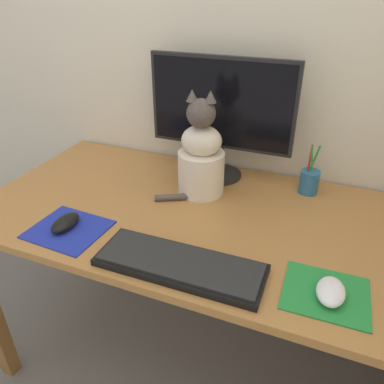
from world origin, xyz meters
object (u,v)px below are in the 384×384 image
monitor (221,112)px  keyboard (180,264)px  cat (201,157)px  pen_cup (309,181)px  computer_mouse_right (331,292)px  computer_mouse_left (65,223)px

monitor → keyboard: bearing=-82.2°
monitor → cat: monitor is taller
monitor → cat: 0.18m
monitor → pen_cup: monitor is taller
computer_mouse_right → cat: cat is taller
monitor → keyboard: (0.07, -0.53, -0.24)m
computer_mouse_left → pen_cup: 0.80m
keyboard → cat: size_ratio=1.23×
monitor → computer_mouse_right: (0.44, -0.50, -0.23)m
monitor → cat: bearing=-97.5°
keyboard → cat: cat is taller
computer_mouse_right → monitor: bearing=131.3°
computer_mouse_right → computer_mouse_left: bearing=179.9°
pen_cup → keyboard: bearing=-115.9°
keyboard → computer_mouse_left: 0.38m
computer_mouse_right → cat: bearing=141.9°
computer_mouse_right → pen_cup: bearing=102.5°
computer_mouse_left → computer_mouse_right: bearing=-0.1°
cat → computer_mouse_left: bearing=-137.2°
computer_mouse_right → keyboard: bearing=-175.0°
monitor → computer_mouse_left: 0.63m
keyboard → computer_mouse_right: size_ratio=4.42×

